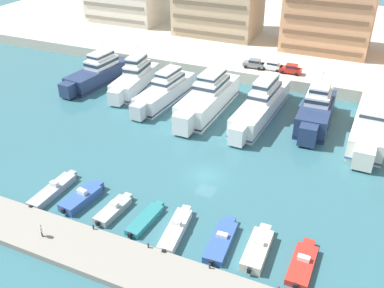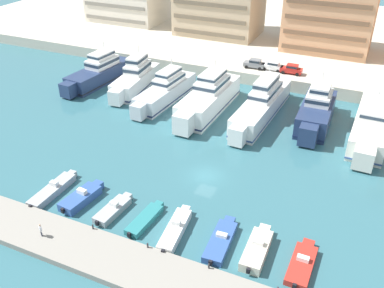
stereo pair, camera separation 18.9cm
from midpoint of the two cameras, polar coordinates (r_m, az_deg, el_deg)
ground_plane at (r=56.78m, az=1.97°, el=-4.23°), size 400.00×400.00×0.00m
quay_promenade at (r=115.50m, az=15.26°, el=13.93°), size 180.00×70.00×2.35m
pier_dock at (r=44.39m, az=-7.41°, el=-16.03°), size 120.00×5.75×0.73m
yacht_navy_far_left at (r=86.15m, az=-12.25°, el=9.33°), size 5.93×18.24×7.59m
yacht_white_left at (r=81.86m, az=-7.49°, el=8.71°), size 5.31×16.79×7.97m
yacht_silver_mid_left at (r=76.63m, az=-3.47°, el=7.17°), size 5.01×18.46×7.21m
yacht_white_center_left at (r=72.68m, az=2.28°, el=6.21°), size 5.38×20.32×8.20m
yacht_white_center at (r=71.59m, az=9.38°, el=5.29°), size 5.07×22.54×8.06m
yacht_navy_center_right at (r=70.97m, az=16.32°, el=4.24°), size 5.14×16.38×8.18m
yacht_ivory_mid_right at (r=70.35m, az=22.90°, el=2.32°), size 5.27×21.58×6.35m
motorboat_grey_far_left at (r=56.16m, az=-17.93°, el=-5.82°), size 1.84×8.23×1.46m
motorboat_blue_left at (r=53.75m, az=-14.39°, el=-6.90°), size 2.77×6.66×1.63m
motorboat_grey_mid_left at (r=51.32m, az=-10.34°, el=-8.56°), size 2.19×6.24×1.36m
motorboat_teal_center_left at (r=49.58m, az=-6.17°, el=-9.94°), size 2.05×6.61×0.81m
motorboat_white_center at (r=47.78m, az=-2.13°, el=-11.34°), size 2.50×7.77×1.56m
motorboat_blue_center_right at (r=46.79m, az=3.98°, el=-12.71°), size 2.55×7.54×1.15m
motorboat_cream_mid_right at (r=46.06m, az=8.79°, el=-13.67°), size 2.33×7.07×1.55m
motorboat_red_right at (r=45.75m, az=14.56°, el=-15.20°), size 2.26×6.97×1.16m
car_grey_far_left at (r=86.17m, az=8.41°, el=10.59°), size 4.13×1.98×1.80m
car_white_left at (r=85.59m, az=10.81°, el=10.23°), size 4.16×2.04×1.80m
car_red_mid_left at (r=84.68m, az=13.21°, el=9.74°), size 4.11×1.93×1.80m
apartment_block_mid_left at (r=98.52m, az=18.23°, el=17.28°), size 18.36×12.38×21.24m
pedestrian_near_edge at (r=48.79m, az=-19.45°, el=-10.65°), size 0.53×0.41×1.58m
bollard_west at (r=48.52m, az=-12.98°, el=-10.67°), size 0.20×0.20×0.61m
bollard_west_mid at (r=45.48m, az=-5.82°, el=-13.25°), size 0.20×0.20×0.61m
bollard_east_mid at (r=43.30m, az=2.39°, el=-15.91°), size 0.20×0.20×0.61m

